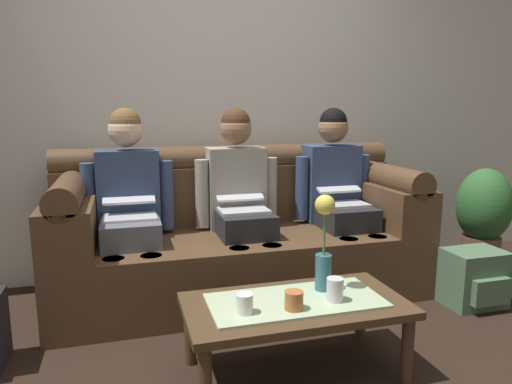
# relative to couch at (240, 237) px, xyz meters

# --- Properties ---
(back_wall_patterned) EXTENTS (6.00, 0.12, 2.90)m
(back_wall_patterned) POSITION_rel_couch_xyz_m (0.00, 0.53, 1.08)
(back_wall_patterned) COLOR silver
(back_wall_patterned) RESTS_ON ground_plane
(couch) EXTENTS (2.35, 0.88, 0.96)m
(couch) POSITION_rel_couch_xyz_m (0.00, 0.00, 0.00)
(couch) COLOR #513823
(couch) RESTS_ON ground_plane
(person_left) EXTENTS (0.56, 0.67, 1.22)m
(person_left) POSITION_rel_couch_xyz_m (-0.70, -0.00, 0.29)
(person_left) COLOR #595B66
(person_left) RESTS_ON ground_plane
(person_middle) EXTENTS (0.56, 0.67, 1.22)m
(person_middle) POSITION_rel_couch_xyz_m (0.00, -0.00, 0.29)
(person_middle) COLOR #232326
(person_middle) RESTS_ON ground_plane
(person_right) EXTENTS (0.56, 0.67, 1.22)m
(person_right) POSITION_rel_couch_xyz_m (0.70, -0.00, 0.29)
(person_right) COLOR #232326
(person_right) RESTS_ON ground_plane
(coffee_table) EXTENTS (1.01, 0.52, 0.36)m
(coffee_table) POSITION_rel_couch_xyz_m (0.00, -1.04, -0.06)
(coffee_table) COLOR #47331E
(coffee_table) RESTS_ON ground_plane
(flower_vase) EXTENTS (0.09, 0.09, 0.46)m
(flower_vase) POSITION_rel_couch_xyz_m (0.17, -0.97, 0.23)
(flower_vase) COLOR #336672
(flower_vase) RESTS_ON coffee_table
(cup_near_left) EXTENTS (0.08, 0.08, 0.11)m
(cup_near_left) POSITION_rel_couch_xyz_m (0.16, -1.11, 0.04)
(cup_near_left) COLOR silver
(cup_near_left) RESTS_ON coffee_table
(cup_near_right) EXTENTS (0.08, 0.08, 0.08)m
(cup_near_right) POSITION_rel_couch_xyz_m (-0.04, -1.14, 0.03)
(cup_near_right) COLOR #B26633
(cup_near_right) RESTS_ON coffee_table
(cup_far_center) EXTENTS (0.07, 0.07, 0.08)m
(cup_far_center) POSITION_rel_couch_xyz_m (-0.26, -1.12, 0.03)
(cup_far_center) COLOR white
(cup_far_center) RESTS_ON coffee_table
(backpack_right) EXTENTS (0.35, 0.30, 0.35)m
(backpack_right) POSITION_rel_couch_xyz_m (1.34, -0.64, -0.19)
(backpack_right) COLOR #4C6B4C
(backpack_right) RESTS_ON ground_plane
(potted_plant) EXTENTS (0.40, 0.40, 0.78)m
(potted_plant) POSITION_rel_couch_xyz_m (1.87, -0.10, 0.06)
(potted_plant) COLOR brown
(potted_plant) RESTS_ON ground_plane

